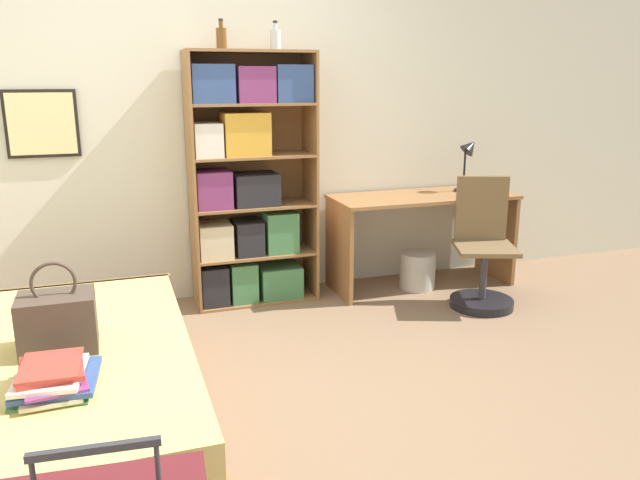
% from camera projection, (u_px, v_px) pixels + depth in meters
% --- Properties ---
extents(ground_plane, '(14.00, 14.00, 0.00)m').
position_uv_depth(ground_plane, '(252.00, 400.00, 3.14)').
color(ground_plane, '#84664C').
extents(wall_back, '(10.00, 0.09, 2.60)m').
position_uv_depth(wall_back, '(193.00, 118.00, 4.33)').
color(wall_back, beige).
rests_on(wall_back, ground_plane).
extents(bed, '(1.00, 1.95, 0.40)m').
position_uv_depth(bed, '(83.00, 387.00, 2.86)').
color(bed, olive).
rests_on(bed, ground_plane).
extents(handbag, '(0.32, 0.24, 0.41)m').
position_uv_depth(handbag, '(58.00, 321.00, 2.74)').
color(handbag, '#47382D').
rests_on(handbag, bed).
extents(book_stack_on_bed, '(0.33, 0.37, 0.11)m').
position_uv_depth(book_stack_on_bed, '(53.00, 378.00, 2.40)').
color(book_stack_on_bed, '#427A4C').
rests_on(book_stack_on_bed, bed).
extents(bookcase, '(0.86, 0.35, 1.75)m').
position_uv_depth(bookcase, '(246.00, 185.00, 4.33)').
color(bookcase, olive).
rests_on(bookcase, ground_plane).
extents(bottle_green, '(0.07, 0.07, 0.19)m').
position_uv_depth(bottle_green, '(221.00, 38.00, 4.07)').
color(bottle_green, brown).
rests_on(bottle_green, bookcase).
extents(bottle_brown, '(0.07, 0.07, 0.19)m').
position_uv_depth(bottle_brown, '(275.00, 39.00, 4.18)').
color(bottle_brown, '#B7BCC1').
rests_on(bottle_brown, bookcase).
extents(desk, '(1.39, 0.55, 0.71)m').
position_uv_depth(desk, '(422.00, 221.00, 4.74)').
color(desk, olive).
rests_on(desk, ground_plane).
extents(desk_lamp, '(0.19, 0.14, 0.42)m').
position_uv_depth(desk_lamp, '(469.00, 155.00, 4.79)').
color(desk_lamp, black).
rests_on(desk_lamp, desk).
extents(desk_chair, '(0.52, 0.52, 0.90)m').
position_uv_depth(desk_chair, '(482.00, 265.00, 4.38)').
color(desk_chair, black).
rests_on(desk_chair, ground_plane).
extents(waste_bin, '(0.27, 0.27, 0.28)m').
position_uv_depth(waste_bin, '(418.00, 270.00, 4.77)').
color(waste_bin, '#B7B2A8').
rests_on(waste_bin, ground_plane).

